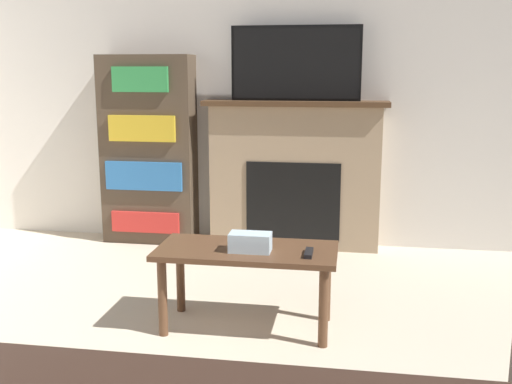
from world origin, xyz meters
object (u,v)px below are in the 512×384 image
at_px(fireplace, 294,175).
at_px(tv, 296,63).
at_px(bookshelf, 149,150).
at_px(coffee_table, 247,261).

bearing_deg(fireplace, tv, -90.00).
xyz_separation_m(tv, bookshelf, (-1.19, -0.00, -0.69)).
height_order(tv, bookshelf, tv).
relative_size(fireplace, tv, 1.44).
height_order(tv, coffee_table, tv).
bearing_deg(coffee_table, tv, 86.38).
bearing_deg(fireplace, bookshelf, -178.88).
xyz_separation_m(fireplace, bookshelf, (-1.19, -0.02, 0.17)).
bearing_deg(bookshelf, coffee_table, -55.30).
bearing_deg(bookshelf, tv, 0.17).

